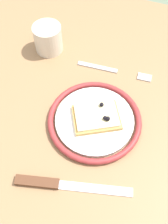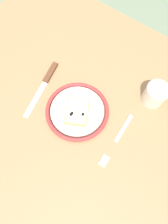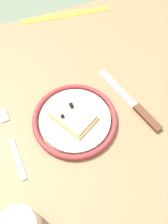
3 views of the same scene
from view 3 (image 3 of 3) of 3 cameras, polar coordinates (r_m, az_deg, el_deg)
ground_plane at (r=1.31m, az=1.46°, el=-18.20°), size 6.00×6.00×0.00m
dining_table at (r=0.67m, az=2.75°, el=-6.10°), size 1.10×0.93×0.77m
plate at (r=0.58m, az=-2.34°, el=-1.82°), size 0.22×0.22×0.02m
pizza_slice_near at (r=0.57m, az=-2.75°, el=-1.00°), size 0.12×0.13×0.03m
knife at (r=0.61m, az=13.77°, el=0.74°), size 0.08×0.24×0.01m
fork at (r=0.58m, az=-17.94°, el=-7.16°), size 0.03×0.20×0.00m
measuring_tape at (r=0.87m, az=-4.59°, el=23.52°), size 0.32×0.06×0.00m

